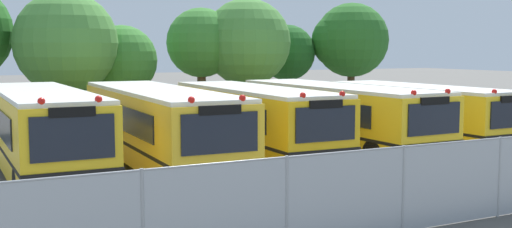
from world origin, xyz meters
name	(u,v)px	position (x,y,z in m)	size (l,w,h in m)	color
ground_plane	(254,159)	(0.00, 0.00, 0.00)	(160.00, 160.00, 0.00)	#595651
school_bus_0	(42,130)	(-7.24, -0.09, 1.47)	(2.48, 10.03, 2.80)	yellow
school_bus_1	(158,124)	(-3.61, -0.13, 1.44)	(2.87, 11.07, 2.74)	yellow
school_bus_2	(254,120)	(-0.10, -0.16, 1.41)	(2.63, 9.61, 2.69)	yellow
school_bus_3	(336,115)	(3.53, 0.08, 1.40)	(2.78, 10.65, 2.66)	yellow
school_bus_4	(419,112)	(7.40, -0.16, 1.34)	(2.63, 9.30, 2.55)	yellow
tree_2	(64,43)	(-4.79, 9.24, 4.15)	(4.61, 4.61, 6.46)	#4C3823
tree_3	(120,59)	(-2.07, 10.03, 3.42)	(3.36, 3.36, 5.03)	#4C3823
tree_4	(200,42)	(2.17, 10.45, 4.22)	(3.56, 3.56, 5.99)	#4C3823
tree_5	(246,40)	(4.43, 9.67, 4.33)	(4.52, 4.52, 6.50)	#4C3823
tree_6	(287,53)	(8.17, 11.93, 3.64)	(3.22, 3.22, 5.28)	#4C3823
tree_7	(348,40)	(11.38, 10.45, 4.38)	(4.44, 4.27, 6.54)	#4C3823
chainlink_fence	(453,181)	(0.09, -9.57, 0.98)	(19.96, 0.07, 1.88)	#9EA0A3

